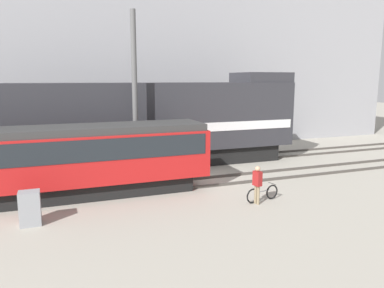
% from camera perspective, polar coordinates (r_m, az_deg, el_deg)
% --- Properties ---
extents(ground_plane, '(120.00, 120.00, 0.00)m').
position_cam_1_polar(ground_plane, '(18.91, 0.98, -5.50)').
color(ground_plane, '#9E998C').
extents(track_near, '(60.00, 1.50, 0.14)m').
position_cam_1_polar(track_near, '(18.29, 1.76, -5.81)').
color(track_near, '#47423D').
rests_on(track_near, ground).
extents(track_far, '(60.00, 1.50, 0.14)m').
position_cam_1_polar(track_far, '(22.35, -2.59, -2.91)').
color(track_far, '#47423D').
rests_on(track_far, ground).
extents(building_backdrop, '(41.90, 6.00, 13.09)m').
position_cam_1_polar(building_backdrop, '(29.73, -7.71, 12.75)').
color(building_backdrop, '#99999E').
rests_on(building_backdrop, ground).
extents(freight_locomotive, '(20.40, 3.04, 5.41)m').
position_cam_1_polar(freight_locomotive, '(21.24, -10.07, 2.99)').
color(freight_locomotive, black).
rests_on(freight_locomotive, ground).
extents(streetcar, '(12.18, 2.54, 3.06)m').
position_cam_1_polar(streetcar, '(16.61, -18.72, -2.00)').
color(streetcar, black).
rests_on(streetcar, ground).
extents(bicycle, '(1.66, 0.50, 0.69)m').
position_cam_1_polar(bicycle, '(15.92, 10.70, -7.46)').
color(bicycle, black).
rests_on(bicycle, ground).
extents(person, '(0.28, 0.39, 1.58)m').
position_cam_1_polar(person, '(15.35, 9.92, -5.63)').
color(person, '#8C7A5B').
rests_on(person, ground).
extents(utility_pole_left, '(0.27, 0.27, 8.32)m').
position_cam_1_polar(utility_pole_left, '(18.94, -8.70, 7.18)').
color(utility_pole_left, '#595959').
rests_on(utility_pole_left, ground).
extents(signal_box, '(0.70, 0.60, 1.20)m').
position_cam_1_polar(signal_box, '(14.29, -23.47, -8.97)').
color(signal_box, gray).
rests_on(signal_box, ground).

